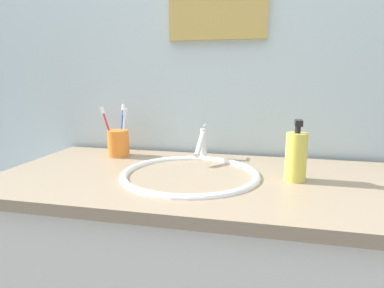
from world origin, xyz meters
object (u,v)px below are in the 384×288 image
(toothbrush_cup, at_px, (118,143))
(soap_dispenser, at_px, (296,156))
(toothbrush_red, at_px, (108,128))
(toothbrush_blue, at_px, (122,126))
(toothbrush_white, at_px, (124,128))
(faucet, at_px, (202,143))

(toothbrush_cup, height_order, soap_dispenser, soap_dispenser)
(toothbrush_red, distance_m, toothbrush_blue, 0.06)
(soap_dispenser, bearing_deg, toothbrush_blue, 161.86)
(toothbrush_blue, height_order, soap_dispenser, toothbrush_blue)
(toothbrush_cup, xyz_separation_m, toothbrush_blue, (0.00, 0.03, 0.06))
(toothbrush_white, height_order, toothbrush_blue, toothbrush_blue)
(faucet, xyz_separation_m, soap_dispenser, (0.30, -0.18, 0.01))
(faucet, relative_size, toothbrush_blue, 0.87)
(toothbrush_cup, relative_size, soap_dispenser, 0.55)
(faucet, height_order, soap_dispenser, soap_dispenser)
(toothbrush_blue, xyz_separation_m, soap_dispenser, (0.61, -0.20, -0.04))
(faucet, bearing_deg, toothbrush_red, -177.04)
(faucet, distance_m, toothbrush_red, 0.35)
(toothbrush_red, relative_size, toothbrush_white, 1.04)
(soap_dispenser, bearing_deg, toothbrush_cup, 164.73)
(faucet, relative_size, toothbrush_cup, 1.67)
(faucet, xyz_separation_m, toothbrush_white, (-0.29, -0.00, 0.04))
(toothbrush_cup, bearing_deg, toothbrush_white, 12.28)
(toothbrush_red, relative_size, soap_dispenser, 1.02)
(toothbrush_red, bearing_deg, toothbrush_cup, 16.93)
(toothbrush_cup, distance_m, toothbrush_red, 0.07)
(toothbrush_cup, height_order, toothbrush_blue, toothbrush_blue)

